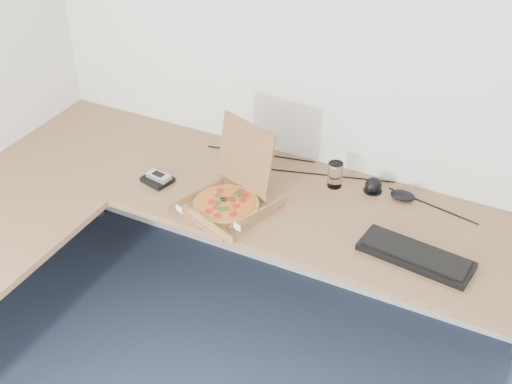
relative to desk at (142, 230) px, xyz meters
The scene contains 10 objects.
room_shell 1.39m from the desk, 49.77° to the right, with size 3.50×3.50×2.50m, color white, non-canonical shape.
desk is the anchor object (origin of this frame).
pizza_box 0.38m from the desk, 45.92° to the left, with size 0.31×0.36×0.32m.
drinking_glass 0.87m from the desk, 45.72° to the left, with size 0.07×0.07×0.12m, color white.
keyboard 1.11m from the desk, 15.54° to the left, with size 0.44×0.16×0.03m, color black.
mouse 1.12m from the desk, 35.96° to the left, with size 0.11×0.07×0.04m, color black.
wallet 0.32m from the desk, 111.11° to the left, with size 0.12×0.10×0.02m, color black.
phone 0.32m from the desk, 109.90° to the left, with size 0.11×0.06×0.02m, color #B2B5BA.
dome_speaker 1.02m from the desk, 40.51° to the left, with size 0.08×0.08×0.07m, color black.
cable_bundle 0.89m from the desk, 50.57° to the left, with size 0.63×0.04×0.01m, color black, non-canonical shape.
Camera 1 is at (0.61, -0.83, 2.48)m, focal length 48.64 mm.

